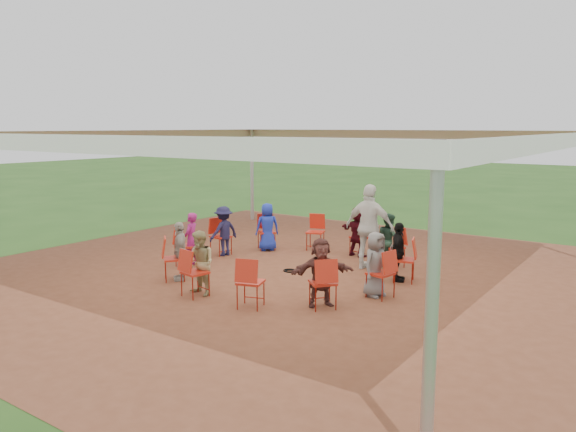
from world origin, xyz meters
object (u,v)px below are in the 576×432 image
Objects in this scene: chair_6 at (187,246)px; chair_10 at (323,283)px; person_seated_1 at (389,240)px; person_seated_8 at (321,272)px; chair_1 at (394,247)px; person_seated_2 at (358,232)px; cable_coil at (290,271)px; person_seated_5 at (191,239)px; person_seated_9 at (375,264)px; chair_2 at (361,237)px; chair_9 at (251,282)px; chair_7 at (174,259)px; chair_0 at (404,260)px; chair_5 at (221,237)px; person_seated_7 at (200,263)px; laptop at (390,253)px; chair_3 at (315,232)px; person_seated_4 at (224,231)px; person_seated_0 at (398,252)px; chair_8 at (195,273)px; person_seated_3 at (267,227)px; chair_11 at (381,274)px; standing_person at (370,227)px; chair_4 at (266,232)px; person_seated_6 at (180,251)px.

chair_6 and chair_10 have the same top height.
person_seated_8 is at bearing 135.00° from person_seated_1.
person_seated_2 is at bearing 20.47° from chair_1.
person_seated_8 reaches higher than cable_coil.
person_seated_9 is (4.39, 0.29, 0.00)m from person_seated_5.
person_seated_1 is at bearing 159.53° from chair_2.
person_seated_2 is (-1.06, 0.52, 0.00)m from person_seated_1.
person_seated_5 is at bearing 133.53° from chair_9.
chair_0 is at bearing 75.00° from chair_7.
chair_1 is 1.00× the size of chair_9.
person_seated_7 reaches higher than chair_5.
laptop is at bearing 15.41° from cable_coil.
chair_5 is 1.24m from chair_6.
chair_0 is 0.75× the size of person_seated_1.
chair_0 and chair_3 have the same top height.
person_seated_4 is 1.00× the size of person_seated_9.
person_seated_4 is (-4.39, -0.29, 0.00)m from person_seated_0.
chair_3 is at bearing 105.00° from chair_8.
person_seated_5 is at bearing 30.00° from person_seated_3.
person_seated_2 is (2.80, 1.77, 0.16)m from chair_5.
laptop is (1.56, -1.55, -0.03)m from person_seated_2.
chair_5 is at bearing 90.00° from person_seated_9.
chair_5 is 0.75× the size of person_seated_1.
chair_11 is 2.12m from standing_person.
person_seated_3 is 3.95m from person_seated_7.
person_seated_1 is (-0.85, 2.18, 0.16)m from chair_11.
chair_9 and chair_11 have the same top height.
person_seated_0 is 1.18m from person_seated_1.
chair_9 reaches higher than laptop.
chair_0 is 1.00× the size of chair_11.
person_seated_2 reaches higher than chair_4.
chair_3 is 3.31m from person_seated_5.
chair_1 and chair_10 have the same top height.
chair_3 is 4.16m from chair_11.
person_seated_1 is 0.61m from standing_person.
person_seated_4 is at bearing 159.53° from chair_6.
chair_8 is at bearing 122.06° from laptop.
chair_8 is 0.75× the size of person_seated_7.
person_seated_6 is at bearing 135.00° from person_seated_8.
chair_2 is 4.06m from person_seated_5.
person_seated_3 reaches higher than cable_coil.
chair_1 is 2.40m from cable_coil.
chair_4 is 1.00× the size of chair_6.
chair_3 is 4.64m from chair_8.
person_seated_4 is (-2.70, -1.91, 0.16)m from chair_2.
chair_9 is at bearing 43.53° from person_seated_5.
chair_1 is 3.39m from chair_4.
standing_person is (-0.26, -0.44, 0.33)m from person_seated_1.
person_seated_4 is at bearing 147.46° from chair_7.
chair_9 is 0.75× the size of person_seated_5.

